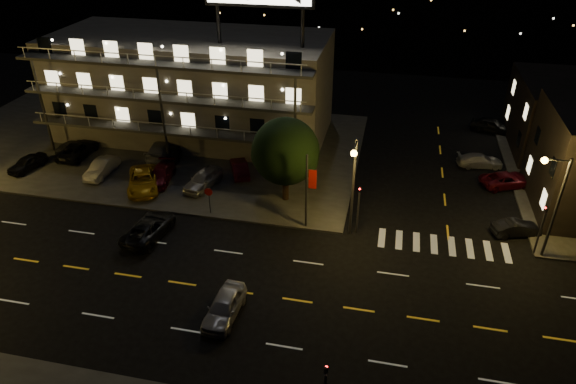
% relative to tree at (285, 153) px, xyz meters
% --- Properties ---
extents(ground, '(140.00, 140.00, 0.00)m').
position_rel_tree_xyz_m(ground, '(-2.52, -12.05, -4.50)').
color(ground, black).
rests_on(ground, ground).
extents(curb_nw, '(44.00, 24.00, 0.15)m').
position_rel_tree_xyz_m(curb_nw, '(-16.52, 7.95, -4.42)').
color(curb_nw, '#353533').
rests_on(curb_nw, ground).
extents(motel, '(28.00, 13.80, 18.10)m').
position_rel_tree_xyz_m(motel, '(-12.47, 11.83, 0.84)').
color(motel, gray).
rests_on(motel, ground).
extents(streetlight_nc, '(0.44, 1.92, 8.00)m').
position_rel_tree_xyz_m(streetlight_nc, '(5.98, -4.12, 0.46)').
color(streetlight_nc, '#2D2D30').
rests_on(streetlight_nc, ground).
extents(streetlight_ne, '(1.92, 0.44, 8.00)m').
position_rel_tree_xyz_m(streetlight_ne, '(19.61, -3.75, 0.46)').
color(streetlight_ne, '#2D2D30').
rests_on(streetlight_ne, ground).
extents(signal_nw, '(0.20, 0.27, 4.60)m').
position_rel_tree_xyz_m(signal_nw, '(6.48, -3.55, -1.93)').
color(signal_nw, '#2D2D30').
rests_on(signal_nw, ground).
extents(signal_ne, '(0.27, 0.20, 4.60)m').
position_rel_tree_xyz_m(signal_ne, '(19.47, -3.55, -1.93)').
color(signal_ne, '#2D2D30').
rests_on(signal_ne, ground).
extents(banner_north, '(0.83, 0.16, 6.40)m').
position_rel_tree_xyz_m(banner_north, '(2.56, -3.65, -1.07)').
color(banner_north, '#2D2D30').
rests_on(banner_north, ground).
extents(stop_sign, '(0.91, 0.11, 2.61)m').
position_rel_tree_xyz_m(stop_sign, '(-5.52, -3.48, -2.79)').
color(stop_sign, '#2D2D30').
rests_on(stop_sign, ground).
extents(tree, '(5.82, 5.60, 7.32)m').
position_rel_tree_xyz_m(tree, '(0.00, 0.00, 0.00)').
color(tree, black).
rests_on(tree, curb_nw).
extents(lot_car_0, '(2.42, 4.13, 1.32)m').
position_rel_tree_xyz_m(lot_car_0, '(-24.97, 0.12, -3.69)').
color(lot_car_0, black).
rests_on(lot_car_0, curb_nw).
extents(lot_car_1, '(1.61, 4.31, 1.41)m').
position_rel_tree_xyz_m(lot_car_1, '(-17.52, 0.59, -3.65)').
color(lot_car_1, '#9C9CA2').
rests_on(lot_car_1, curb_nw).
extents(lot_car_2, '(4.49, 6.00, 1.51)m').
position_rel_tree_xyz_m(lot_car_2, '(-12.66, -0.88, -3.59)').
color(lot_car_2, '#C89212').
rests_on(lot_car_2, curb_nw).
extents(lot_car_3, '(2.37, 4.74, 1.32)m').
position_rel_tree_xyz_m(lot_car_3, '(-11.68, 0.66, -3.69)').
color(lot_car_3, '#510B15').
rests_on(lot_car_3, curb_nw).
extents(lot_car_4, '(2.82, 4.72, 1.50)m').
position_rel_tree_xyz_m(lot_car_4, '(-7.57, 0.44, -3.60)').
color(lot_car_4, '#9C9CA2').
rests_on(lot_car_4, curb_nw).
extents(lot_car_5, '(2.73, 4.00, 1.25)m').
position_rel_tree_xyz_m(lot_car_5, '(-22.45, 4.14, -3.73)').
color(lot_car_5, black).
rests_on(lot_car_5, curb_nw).
extents(lot_car_6, '(2.44, 5.08, 1.40)m').
position_rel_tree_xyz_m(lot_car_6, '(-21.86, 3.68, -3.65)').
color(lot_car_6, black).
rests_on(lot_car_6, curb_nw).
extents(lot_car_7, '(2.74, 5.39, 1.50)m').
position_rel_tree_xyz_m(lot_car_7, '(-13.77, 5.45, -3.60)').
color(lot_car_7, '#9C9CA2').
rests_on(lot_car_7, curb_nw).
extents(lot_car_8, '(2.21, 4.01, 1.29)m').
position_rel_tree_xyz_m(lot_car_8, '(-12.42, 5.40, -3.70)').
color(lot_car_8, black).
rests_on(lot_car_8, curb_nw).
extents(lot_car_9, '(2.96, 4.29, 1.34)m').
position_rel_tree_xyz_m(lot_car_9, '(-5.05, 3.38, -3.68)').
color(lot_car_9, '#510B15').
rests_on(lot_car_9, curb_nw).
extents(side_car_0, '(3.91, 2.36, 1.22)m').
position_rel_tree_xyz_m(side_car_0, '(18.53, -1.27, -3.89)').
color(side_car_0, black).
rests_on(side_car_0, ground).
extents(side_car_1, '(5.15, 3.77, 1.30)m').
position_rel_tree_xyz_m(side_car_1, '(18.92, 6.51, -3.85)').
color(side_car_1, '#510B15').
rests_on(side_car_1, ground).
extents(side_car_2, '(4.49, 2.40, 1.24)m').
position_rel_tree_xyz_m(side_car_2, '(16.98, 10.03, -3.88)').
color(side_car_2, '#9C9CA2').
rests_on(side_car_2, ground).
extents(side_car_3, '(4.69, 2.94, 1.49)m').
position_rel_tree_xyz_m(side_car_3, '(19.08, 18.89, -3.76)').
color(side_car_3, black).
rests_on(side_car_3, ground).
extents(road_car_east, '(1.99, 4.49, 1.50)m').
position_rel_tree_xyz_m(road_car_east, '(-0.72, -14.34, -3.75)').
color(road_car_east, '#9C9CA2').
rests_on(road_car_east, ground).
extents(road_car_west, '(2.96, 5.46, 1.45)m').
position_rel_tree_xyz_m(road_car_west, '(-9.06, -7.33, -3.77)').
color(road_car_west, black).
rests_on(road_car_west, ground).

